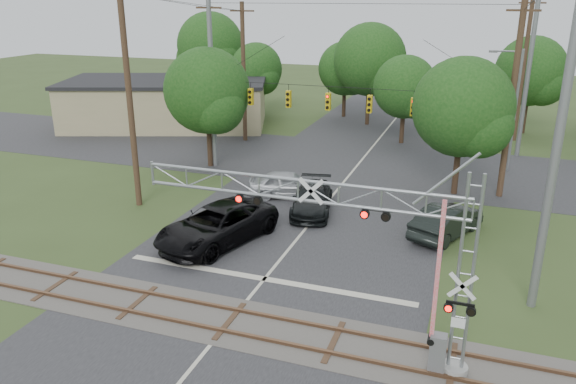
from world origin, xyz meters
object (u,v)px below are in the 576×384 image
(commercial_building, at_px, (167,103))
(streetlight, at_px, (513,105))
(traffic_signal_span, at_px, (363,95))
(pickup_black, at_px, (217,225))
(car_dark, at_px, (312,199))
(sedan_silver, at_px, (288,184))
(crossing_gantry, at_px, (360,239))

(commercial_building, bearing_deg, streetlight, -28.51)
(traffic_signal_span, bearing_deg, pickup_black, -111.00)
(car_dark, distance_m, streetlight, 16.20)
(pickup_black, distance_m, commercial_building, 27.27)
(commercial_building, distance_m, streetlight, 29.89)
(sedan_silver, distance_m, commercial_building, 22.56)
(sedan_silver, bearing_deg, commercial_building, 34.02)
(traffic_signal_span, xyz_separation_m, pickup_black, (-4.50, -11.72, -4.71))
(crossing_gantry, distance_m, pickup_black, 11.23)
(pickup_black, height_order, sedan_silver, pickup_black)
(crossing_gantry, relative_size, streetlight, 1.36)
(sedan_silver, bearing_deg, pickup_black, 156.50)
(pickup_black, relative_size, commercial_building, 0.33)
(crossing_gantry, height_order, streetlight, streetlight)
(traffic_signal_span, relative_size, pickup_black, 2.93)
(traffic_signal_span, bearing_deg, car_dark, -102.07)
(pickup_black, xyz_separation_m, car_dark, (3.17, 5.50, -0.18))
(commercial_building, bearing_deg, sedan_silver, -60.29)
(commercial_building, bearing_deg, car_dark, -60.40)
(traffic_signal_span, bearing_deg, sedan_silver, -128.08)
(pickup_black, bearing_deg, sedan_silver, 98.96)
(car_dark, bearing_deg, streetlight, 37.74)
(crossing_gantry, xyz_separation_m, commercial_building, (-24.37, 28.73, -2.13))
(car_dark, bearing_deg, traffic_signal_span, 66.55)
(car_dark, distance_m, sedan_silver, 2.80)
(pickup_black, relative_size, streetlight, 0.81)
(streetlight, bearing_deg, sedan_silver, -140.99)
(traffic_signal_span, xyz_separation_m, car_dark, (-1.33, -6.22, -4.89))
(traffic_signal_span, bearing_deg, commercial_building, 153.08)
(crossing_gantry, xyz_separation_m, sedan_silver, (-7.34, 14.00, -3.45))
(sedan_silver, bearing_deg, streetlight, -66.10)
(crossing_gantry, height_order, car_dark, crossing_gantry)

